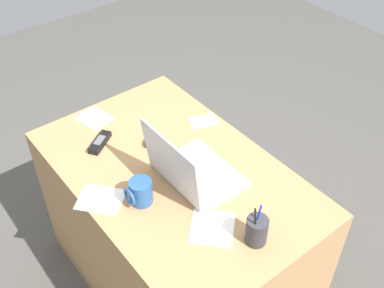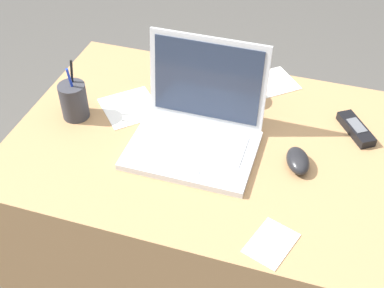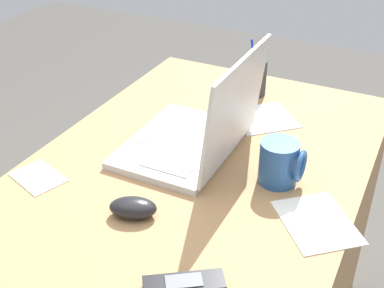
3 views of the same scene
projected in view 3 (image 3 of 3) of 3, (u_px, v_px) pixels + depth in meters
name	position (u px, v px, depth m)	size (l,w,h in m)	color
desk	(190.00, 288.00, 1.36)	(1.18, 0.74, 0.76)	#A87C4F
laptop	(199.00, 133.00, 1.20)	(0.33, 0.28, 0.26)	silver
computer_mouse	(133.00, 208.00, 1.02)	(0.06, 0.10, 0.04)	black
coffee_mug_white	(280.00, 163.00, 1.10)	(0.09, 0.10, 0.10)	#26518C
cordless_phone	(184.00, 286.00, 0.85)	(0.11, 0.14, 0.03)	black
pen_holder	(254.00, 77.00, 1.48)	(0.08, 0.08, 0.17)	#333338
paper_note_near_laptop	(317.00, 222.00, 1.01)	(0.17, 0.13, 0.00)	white
paper_note_right	(263.00, 118.00, 1.38)	(0.15, 0.16, 0.00)	white
paper_note_front	(38.00, 177.00, 1.14)	(0.09, 0.12, 0.00)	white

